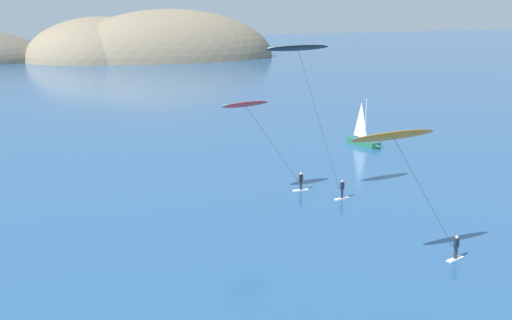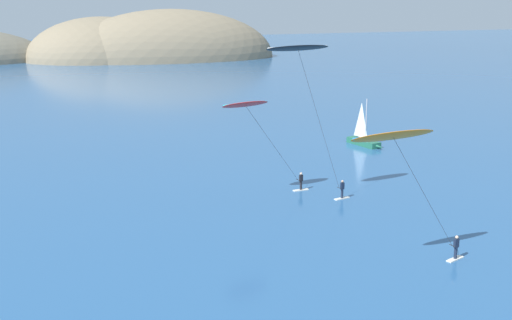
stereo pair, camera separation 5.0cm
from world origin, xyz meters
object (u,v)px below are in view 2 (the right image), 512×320
at_px(kitesurfer_orange, 399,145).
at_px(kitesurfer_red, 251,112).
at_px(sailboat_near, 365,140).
at_px(kitesurfer_black, 302,60).

distance_m(kitesurfer_orange, kitesurfer_red, 18.27).
distance_m(sailboat_near, kitesurfer_orange, 38.63).
height_order(sailboat_near, kitesurfer_black, kitesurfer_black).
relative_size(kitesurfer_orange, kitesurfer_red, 1.08).
distance_m(sailboat_near, kitesurfer_red, 26.64).
bearing_deg(sailboat_near, kitesurfer_orange, -120.07).
relative_size(sailboat_near, kitesurfer_orange, 0.62).
bearing_deg(kitesurfer_red, kitesurfer_orange, -83.27).
bearing_deg(kitesurfer_red, kitesurfer_black, -48.92).
xyz_separation_m(sailboat_near, kitesurfer_red, (-21.10, -14.61, 7.14)).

